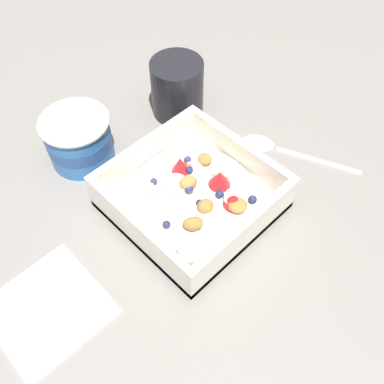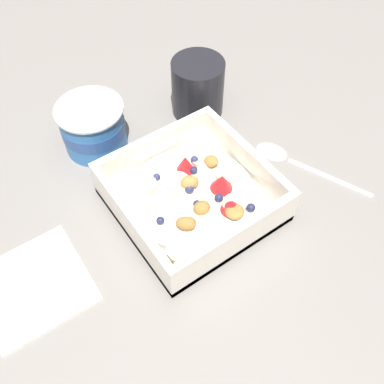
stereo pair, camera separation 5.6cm
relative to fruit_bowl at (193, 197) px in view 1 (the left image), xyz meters
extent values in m
plane|color=gray|center=(-0.01, 0.01, -0.02)|extent=(2.40, 2.40, 0.00)
cube|color=white|center=(0.00, 0.00, -0.01)|extent=(0.19, 0.19, 0.01)
cube|color=white|center=(0.00, -0.09, 0.01)|extent=(0.19, 0.01, 0.06)
cube|color=white|center=(0.00, 0.09, 0.01)|extent=(0.19, 0.01, 0.06)
cube|color=white|center=(-0.09, 0.00, 0.01)|extent=(0.01, 0.17, 0.06)
cube|color=white|center=(0.09, 0.00, 0.01)|extent=(0.01, 0.17, 0.06)
cylinder|color=white|center=(0.00, 0.00, 0.00)|extent=(0.17, 0.17, 0.02)
cylinder|color=#F7EFC6|center=(0.05, 0.04, 0.01)|extent=(0.04, 0.04, 0.01)
cylinder|color=beige|center=(0.00, -0.03, 0.01)|extent=(0.04, 0.04, 0.01)
cylinder|color=beige|center=(0.06, 0.00, 0.01)|extent=(0.05, 0.05, 0.01)
cylinder|color=#F4EAB7|center=(-0.06, -0.06, 0.01)|extent=(0.04, 0.04, 0.01)
cylinder|color=beige|center=(0.03, -0.05, 0.01)|extent=(0.04, 0.04, 0.01)
cylinder|color=#F7EFC6|center=(-0.04, 0.01, 0.01)|extent=(0.04, 0.04, 0.01)
cylinder|color=beige|center=(-0.04, 0.05, 0.01)|extent=(0.04, 0.04, 0.01)
cylinder|color=beige|center=(-0.01, 0.03, 0.01)|extent=(0.05, 0.05, 0.01)
cone|color=red|center=(0.04, -0.01, 0.02)|extent=(0.03, 0.03, 0.02)
cone|color=red|center=(0.02, 0.04, 0.02)|extent=(0.03, 0.03, 0.03)
cone|color=red|center=(0.03, -0.05, 0.01)|extent=(0.04, 0.04, 0.02)
sphere|color=#23284C|center=(-0.06, -0.01, 0.01)|extent=(0.01, 0.01, 0.01)
sphere|color=#23284C|center=(0.02, 0.03, 0.01)|extent=(0.01, 0.01, 0.01)
sphere|color=navy|center=(0.00, 0.01, 0.01)|extent=(0.01, 0.01, 0.01)
sphere|color=navy|center=(0.01, 0.04, 0.01)|extent=(0.01, 0.01, 0.01)
sphere|color=navy|center=(0.03, -0.05, 0.01)|extent=(0.01, 0.01, 0.01)
sphere|color=navy|center=(-0.03, 0.05, 0.01)|extent=(0.01, 0.01, 0.01)
sphere|color=#23284C|center=(0.02, -0.03, 0.01)|extent=(0.01, 0.01, 0.01)
sphere|color=#23284C|center=(-0.01, -0.02, 0.01)|extent=(0.01, 0.01, 0.01)
sphere|color=#23284C|center=(0.05, -0.06, 0.01)|extent=(0.01, 0.01, 0.01)
sphere|color=navy|center=(0.03, 0.04, 0.01)|extent=(0.01, 0.01, 0.01)
ellipsoid|color=olive|center=(0.02, -0.06, 0.01)|extent=(0.03, 0.03, 0.01)
ellipsoid|color=#AD7F42|center=(0.00, 0.01, 0.02)|extent=(0.03, 0.03, 0.02)
ellipsoid|color=olive|center=(-0.01, -0.03, 0.01)|extent=(0.02, 0.02, 0.02)
ellipsoid|color=olive|center=(-0.04, -0.04, 0.01)|extent=(0.03, 0.03, 0.02)
ellipsoid|color=olive|center=(0.05, 0.03, 0.01)|extent=(0.03, 0.03, 0.01)
ellipsoid|color=silver|center=(0.15, 0.01, -0.02)|extent=(0.05, 0.06, 0.01)
cylinder|color=silver|center=(0.19, -0.07, -0.02)|extent=(0.06, 0.12, 0.01)
cylinder|color=#3370B7|center=(-0.05, 0.17, 0.02)|extent=(0.09, 0.09, 0.07)
cylinder|color=#2D5193|center=(-0.05, 0.17, 0.02)|extent=(0.09, 0.09, 0.02)
cylinder|color=#B7BCC6|center=(-0.05, 0.17, 0.05)|extent=(0.10, 0.10, 0.00)
cylinder|color=black|center=(0.11, 0.15, 0.03)|extent=(0.08, 0.08, 0.09)
torus|color=black|center=(0.15, 0.18, 0.03)|extent=(0.05, 0.04, 0.05)
cube|color=white|center=(-0.22, 0.01, -0.02)|extent=(0.12, 0.12, 0.01)
camera|label=1|loc=(-0.24, -0.24, 0.46)|focal=40.49mm
camera|label=2|loc=(-0.19, -0.27, 0.46)|focal=40.49mm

